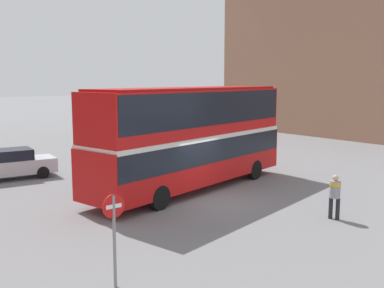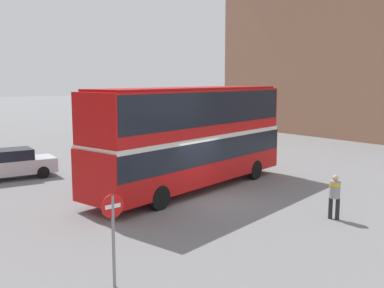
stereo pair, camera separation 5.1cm
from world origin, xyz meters
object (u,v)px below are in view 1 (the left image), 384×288
parked_car_kerb_near (13,164)px  no_entry_sign (114,226)px  double_decker_bus (192,132)px  pedestrian_foreground (335,192)px

parked_car_kerb_near → no_entry_sign: no_entry_sign is taller
no_entry_sign → double_decker_bus: bearing=40.8°
pedestrian_foreground → parked_car_kerb_near: bearing=-87.3°
pedestrian_foreground → parked_car_kerb_near: 15.92m
double_decker_bus → no_entry_sign: bearing=-151.4°
no_entry_sign → parked_car_kerb_near: bearing=82.5°
parked_car_kerb_near → no_entry_sign: bearing=-91.6°
double_decker_bus → pedestrian_foreground: 7.11m
double_decker_bus → parked_car_kerb_near: bearing=115.8°
pedestrian_foreground → parked_car_kerb_near: size_ratio=0.39×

